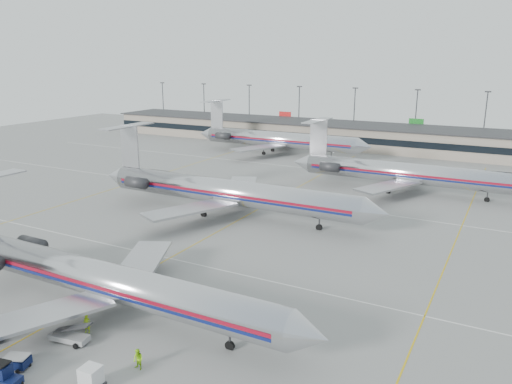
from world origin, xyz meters
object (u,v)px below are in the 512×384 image
Objects in this scene: jet_second_row at (224,191)px; uld_container at (91,378)px; belt_loader at (70,336)px; tug_center at (3,376)px; jet_foreground at (102,279)px.

jet_second_row reaches higher than uld_container.
jet_second_row is 38.19m from belt_loader.
jet_second_row is 27.91× the size of uld_container.
tug_center is at bearing -79.73° from jet_second_row.
uld_container is (5.86, 2.90, 0.01)m from tug_center.
jet_foreground is 0.89× the size of jet_second_row.
tug_center is at bearing -157.33° from uld_container.
jet_foreground reaches higher than belt_loader.
jet_second_row reaches higher than jet_foreground.
tug_center reaches higher than uld_container.
tug_center is (7.95, -43.87, -2.86)m from jet_second_row.
tug_center is 6.58m from belt_loader.
jet_second_row is at bearing 104.93° from uld_container.
tug_center is 6.54m from uld_container.
belt_loader is (1.44, -5.52, -2.75)m from jet_foreground.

